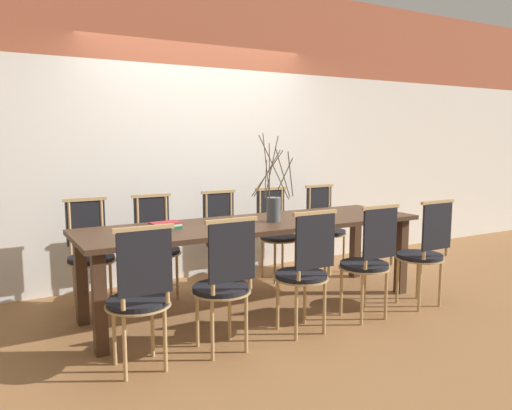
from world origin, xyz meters
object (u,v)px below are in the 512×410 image
dining_table (256,232)px  vase_centerpiece (274,206)px  chair_far_center (224,236)px  book_stack (166,225)px  chair_near_center (305,268)px

dining_table → vase_centerpiece: (0.14, -0.06, 0.23)m
chair_far_center → book_stack: chair_far_center is taller
vase_centerpiece → chair_far_center: bearing=97.7°
chair_far_center → book_stack: bearing=37.4°
chair_far_center → vase_centerpiece: vase_centerpiece is taller
chair_near_center → chair_far_center: 1.46m
vase_centerpiece → book_stack: (-0.94, 0.16, -0.11)m
dining_table → vase_centerpiece: vase_centerpiece is taller
dining_table → book_stack: book_stack is taller
chair_near_center → vase_centerpiece: vase_centerpiece is taller
chair_near_center → vase_centerpiece: size_ratio=1.26×
vase_centerpiece → chair_near_center: bearing=-100.7°
chair_far_center → book_stack: 1.08m
dining_table → chair_near_center: bearing=-88.6°
dining_table → chair_far_center: bearing=87.1°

